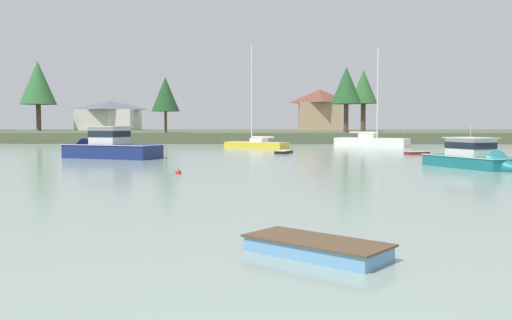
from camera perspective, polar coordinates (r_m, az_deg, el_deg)
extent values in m
cube|color=#4C563D|center=(109.43, 2.37, 2.61)|extent=(176.01, 51.90, 1.70)
cube|color=navy|center=(51.32, -14.68, 0.51)|extent=(9.32, 6.16, 1.95)
cone|color=navy|center=(54.06, -18.37, 0.60)|extent=(3.33, 3.64, 2.97)
cube|color=silver|center=(51.28, -14.69, 1.56)|extent=(9.53, 6.35, 0.05)
cube|color=silver|center=(51.42, -14.95, 2.47)|extent=(3.41, 3.40, 1.56)
cube|color=#19232D|center=(51.41, -14.95, 2.64)|extent=(3.48, 3.47, 0.56)
cube|color=beige|center=(51.41, -14.96, 3.37)|extent=(3.85, 3.91, 0.06)
cylinder|color=silver|center=(51.41, -14.97, 3.96)|extent=(0.03, 0.03, 1.00)
cube|color=#196B70|center=(41.75, 21.22, -0.48)|extent=(5.18, 7.28, 1.31)
cone|color=#196B70|center=(39.37, 24.66, -0.82)|extent=(2.91, 2.70, 2.33)
cube|color=silver|center=(41.71, 21.24, 0.37)|extent=(5.33, 7.45, 0.05)
cube|color=silver|center=(41.61, 21.35, 1.26)|extent=(3.03, 3.39, 1.24)
cube|color=#19232D|center=(41.60, 21.35, 1.43)|extent=(3.10, 3.46, 0.45)
cube|color=beige|center=(41.59, 21.37, 2.16)|extent=(3.47, 3.83, 0.06)
cylinder|color=silver|center=(41.58, 21.39, 2.79)|extent=(0.03, 0.03, 0.86)
cube|color=maroon|center=(57.87, 16.36, 0.64)|extent=(2.64, 1.73, 0.41)
cube|color=#C6B289|center=(57.86, 16.36, 0.85)|extent=(2.75, 1.84, 0.05)
cube|color=tan|center=(57.86, 16.36, 0.81)|extent=(0.36, 0.80, 0.03)
cube|color=gold|center=(70.78, 0.01, 1.36)|extent=(8.56, 6.66, 1.22)
cube|color=#CCB78E|center=(70.75, 0.01, 1.87)|extent=(7.97, 6.14, 0.04)
cube|color=silver|center=(70.50, 0.30, 2.09)|extent=(2.41, 2.28, 0.52)
cylinder|color=silver|center=(71.21, -0.45, 6.90)|extent=(0.17, 0.17, 12.43)
cylinder|color=silver|center=(70.15, 0.71, 2.38)|extent=(3.00, 2.00, 0.14)
cylinder|color=silver|center=(70.15, 0.71, 2.42)|extent=(2.71, 1.81, 0.14)
cylinder|color=#999999|center=(72.22, -1.59, 6.84)|extent=(2.94, 1.91, 12.38)
cube|color=black|center=(57.53, 2.90, 0.78)|extent=(2.02, 3.00, 0.42)
cube|color=#C6B289|center=(57.52, 2.90, 0.98)|extent=(2.15, 3.14, 0.05)
cube|color=tan|center=(57.53, 2.90, 0.94)|extent=(0.95, 0.42, 0.03)
cube|color=white|center=(75.38, 11.88, 1.48)|extent=(9.75, 7.52, 1.99)
cube|color=#CCB78E|center=(75.35, 11.89, 2.25)|extent=(9.08, 6.94, 0.04)
cube|color=silver|center=(75.53, 11.55, 2.50)|extent=(2.75, 2.61, 0.59)
cylinder|color=silver|center=(75.14, 12.51, 6.78)|extent=(0.20, 0.20, 11.86)
cylinder|color=silver|center=(75.79, 11.07, 2.81)|extent=(3.41, 2.24, 0.16)
cylinder|color=silver|center=(75.79, 11.07, 2.85)|extent=(3.07, 2.01, 0.14)
cylinder|color=#999999|center=(74.44, 13.93, 6.77)|extent=(3.35, 2.13, 11.82)
cube|color=#669ECC|center=(13.20, 6.27, -9.40)|extent=(3.47, 3.14, 0.53)
cube|color=brown|center=(13.14, 6.28, -8.28)|extent=(3.64, 3.31, 0.05)
cube|color=tan|center=(13.15, 6.28, -8.45)|extent=(0.81, 1.00, 0.03)
sphere|color=red|center=(34.52, -8.06, -1.32)|extent=(0.38, 0.38, 0.38)
torus|color=#333338|center=(34.50, -8.06, -0.93)|extent=(0.12, 0.12, 0.02)
cylinder|color=brown|center=(103.35, 11.07, 5.24)|extent=(0.88, 0.88, 8.28)
cone|color=#2D602D|center=(103.54, 11.09, 7.47)|extent=(5.04, 5.04, 6.16)
cylinder|color=brown|center=(88.42, -9.36, 4.63)|extent=(0.43, 0.43, 5.54)
cone|color=#1E4723|center=(88.53, -9.38, 6.75)|extent=(4.41, 4.41, 5.39)
cylinder|color=brown|center=(116.64, -21.64, 4.95)|extent=(0.92, 0.92, 8.59)
cone|color=#336B38|center=(116.88, -21.70, 7.48)|extent=(6.97, 6.97, 8.52)
cylinder|color=brown|center=(90.39, 9.33, 5.22)|extent=(0.77, 0.77, 7.49)
cone|color=#235128|center=(90.57, 9.36, 7.66)|extent=(4.91, 4.91, 6.00)
cube|color=silver|center=(122.58, -15.00, 4.03)|extent=(11.76, 9.99, 4.39)
pyramid|color=#565B66|center=(122.64, -15.03, 5.52)|extent=(12.71, 10.79, 1.99)
cube|color=tan|center=(117.70, 6.61, 4.50)|extent=(8.73, 8.00, 5.81)
pyramid|color=brown|center=(117.83, 6.63, 6.60)|extent=(9.43, 8.64, 2.82)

